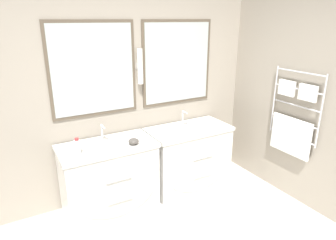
{
  "coord_description": "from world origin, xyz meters",
  "views": [
    {
      "loc": [
        -1.22,
        -1.47,
        2.15
      ],
      "look_at": [
        0.33,
        1.26,
        1.08
      ],
      "focal_mm": 32.0,
      "sensor_mm": 36.0,
      "label": 1
    }
  ],
  "objects_px": {
    "vanity_right": "(190,158)",
    "toiletry_bottle": "(77,147)",
    "vanity_left": "(110,179)",
    "amenity_bowl": "(134,141)"
  },
  "relations": [
    {
      "from": "vanity_right",
      "to": "amenity_bowl",
      "type": "distance_m",
      "value": 0.94
    },
    {
      "from": "vanity_left",
      "to": "vanity_right",
      "type": "relative_size",
      "value": 1.0
    },
    {
      "from": "vanity_left",
      "to": "toiletry_bottle",
      "type": "distance_m",
      "value": 0.6
    },
    {
      "from": "vanity_left",
      "to": "vanity_right",
      "type": "distance_m",
      "value": 1.08
    },
    {
      "from": "vanity_right",
      "to": "toiletry_bottle",
      "type": "xyz_separation_m",
      "value": [
        -1.42,
        -0.06,
        0.49
      ]
    },
    {
      "from": "vanity_right",
      "to": "toiletry_bottle",
      "type": "bearing_deg",
      "value": -177.72
    },
    {
      "from": "toiletry_bottle",
      "to": "vanity_left",
      "type": "bearing_deg",
      "value": 9.55
    },
    {
      "from": "vanity_left",
      "to": "vanity_right",
      "type": "bearing_deg",
      "value": 0.0
    },
    {
      "from": "vanity_left",
      "to": "toiletry_bottle",
      "type": "bearing_deg",
      "value": -170.45
    },
    {
      "from": "vanity_right",
      "to": "toiletry_bottle",
      "type": "height_order",
      "value": "toiletry_bottle"
    }
  ]
}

